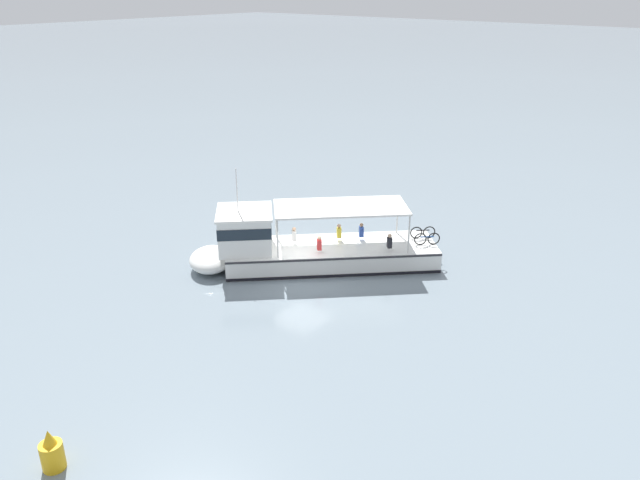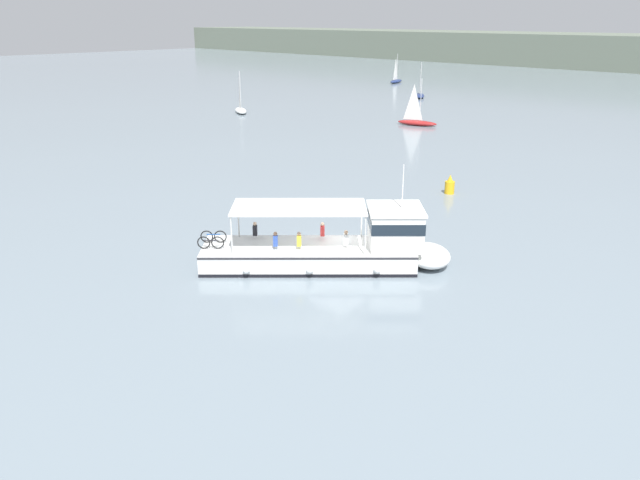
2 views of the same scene
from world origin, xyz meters
name	(u,v)px [view 2 (image 2 of 2)]	position (x,y,z in m)	size (l,w,h in m)	color
ground_plane	(339,257)	(0.00, 0.00, 0.00)	(400.00, 400.00, 0.00)	gray
ferry_main	(340,247)	(0.76, -0.81, 1.02)	(11.21, 11.13, 5.32)	white
sailboat_horizon_west	(241,109)	(-45.23, 29.37, 0.54)	(4.82, 3.70, 5.40)	white
sailboat_mid_channel	(420,94)	(-37.93, 59.67, 0.54)	(4.02, 4.67, 5.40)	navy
sailboat_far_left	(396,80)	(-54.91, 75.36, 0.54)	(2.72, 5.00, 5.40)	navy
sailboat_near_port	(417,121)	(-22.38, 37.57, 0.54)	(5.00, 2.71, 5.40)	maroon
channel_buoy	(450,186)	(-2.93, 14.90, 0.57)	(0.70, 0.70, 1.40)	gold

